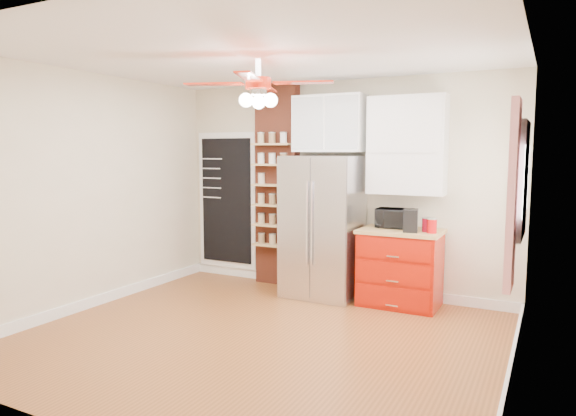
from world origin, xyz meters
The scene contains 21 objects.
floor centered at (0.00, 0.00, 0.00)m, with size 4.50×4.50×0.00m, color brown.
ceiling centered at (0.00, 0.00, 2.70)m, with size 4.50×4.50×0.00m, color white.
wall_back centered at (0.00, 2.00, 1.35)m, with size 4.50×0.02×2.70m, color beige.
wall_front centered at (0.00, -2.00, 1.35)m, with size 4.50×0.02×2.70m, color beige.
wall_left centered at (-2.25, 0.00, 1.35)m, with size 0.02×4.00×2.70m, color beige.
wall_right centered at (2.25, 0.00, 1.35)m, with size 0.02×4.00×2.70m, color beige.
chalkboard centered at (-1.70, 1.96, 1.10)m, with size 0.95×0.05×1.95m.
brick_pillar centered at (-0.85, 1.92, 1.35)m, with size 0.60×0.16×2.70m, color brown.
fridge centered at (-0.05, 1.63, 0.88)m, with size 0.90×0.70×1.75m, color silver.
upper_glass_cabinet centered at (-0.05, 1.82, 2.15)m, with size 0.90×0.35×0.70m, color white.
red_cabinet centered at (0.92, 1.68, 0.45)m, with size 0.94×0.64×0.90m.
upper_shelf_unit centered at (0.92, 1.85, 1.88)m, with size 0.90×0.30×1.15m, color white.
window centered at (2.23, 0.90, 1.55)m, with size 0.04×0.75×1.05m, color white.
curtain centered at (2.18, 0.35, 1.45)m, with size 0.06×0.40×1.55m, color red.
ceiling_fan centered at (0.00, 0.00, 2.42)m, with size 1.40×1.40×0.44m.
toaster_oven centered at (0.81, 1.79, 1.02)m, with size 0.42×0.28×0.23m, color black.
coffee_maker centered at (1.06, 1.58, 1.03)m, with size 0.16×0.22×0.26m, color black.
canister_left centered at (1.29, 1.58, 0.98)m, with size 0.11×0.11×0.15m, color #B50A0C.
canister_right centered at (1.22, 1.64, 0.98)m, with size 0.09×0.09×0.15m, color red.
pantry_jar_oats centered at (-1.03, 1.81, 1.44)m, with size 0.10×0.10×0.13m, color beige.
pantry_jar_beans centered at (-0.68, 1.76, 1.43)m, with size 0.09×0.09×0.11m, color #98864D.
Camera 1 is at (2.47, -4.16, 1.80)m, focal length 32.00 mm.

